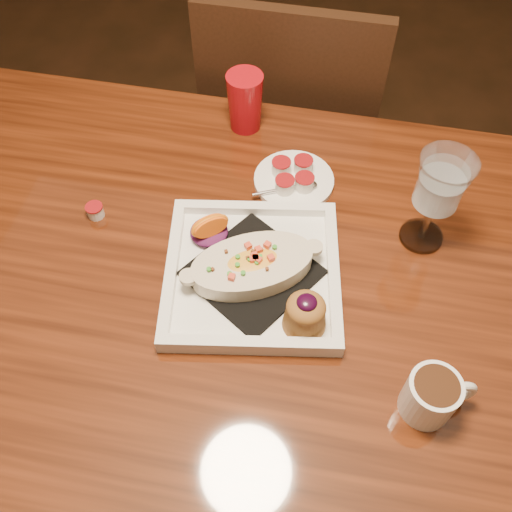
% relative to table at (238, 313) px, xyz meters
% --- Properties ---
extents(floor, '(7.00, 7.00, 0.00)m').
position_rel_table_xyz_m(floor, '(0.00, 0.00, -0.65)').
color(floor, '#321C10').
rests_on(floor, ground).
extents(table, '(1.50, 0.90, 0.75)m').
position_rel_table_xyz_m(table, '(0.00, 0.00, 0.00)').
color(table, '#68290E').
rests_on(table, floor).
extents(chair_far, '(0.42, 0.42, 0.93)m').
position_rel_table_xyz_m(chair_far, '(-0.00, 0.63, -0.15)').
color(chair_far, black).
rests_on(chair_far, floor).
extents(plate, '(0.32, 0.32, 0.08)m').
position_rel_table_xyz_m(plate, '(0.03, 0.01, 0.12)').
color(plate, white).
rests_on(plate, table).
extents(coffee_mug, '(0.10, 0.07, 0.08)m').
position_rel_table_xyz_m(coffee_mug, '(0.31, -0.15, 0.14)').
color(coffee_mug, white).
rests_on(coffee_mug, table).
extents(goblet, '(0.09, 0.09, 0.19)m').
position_rel_table_xyz_m(goblet, '(0.29, 0.16, 0.23)').
color(goblet, silver).
rests_on(goblet, table).
extents(saucer, '(0.15, 0.15, 0.10)m').
position_rel_table_xyz_m(saucer, '(0.05, 0.24, 0.11)').
color(saucer, white).
rests_on(saucer, table).
extents(creamer_loose, '(0.03, 0.03, 0.02)m').
position_rel_table_xyz_m(creamer_loose, '(-0.28, 0.09, 0.11)').
color(creamer_loose, silver).
rests_on(creamer_loose, table).
extents(red_tumbler, '(0.07, 0.07, 0.12)m').
position_rel_table_xyz_m(red_tumbler, '(-0.06, 0.38, 0.16)').
color(red_tumbler, '#B40C15').
rests_on(red_tumbler, table).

